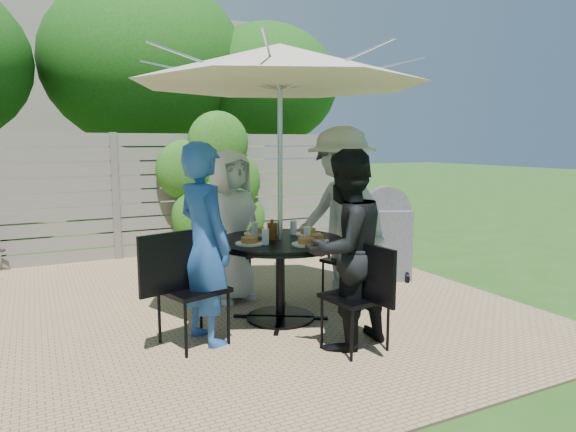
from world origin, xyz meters
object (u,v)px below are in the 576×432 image
person_right (341,217)px  plate_back (257,232)px  chair_back (224,272)px  person_front (345,250)px  bbq_grill (385,237)px  chair_left (192,312)px  chair_front (356,319)px  chair_right (349,276)px  patio_table (280,264)px  plate_right (308,232)px  person_left (204,244)px  person_back (230,226)px  glass_front (307,234)px  glass_left (266,237)px  glass_right (293,228)px  syrup_jug (272,231)px  glass_back (255,230)px  plate_front (306,242)px  plate_left (250,241)px  coffee_cup (274,229)px  umbrella (280,65)px  plate_extra (316,239)px

person_right → plate_back: bearing=-113.4°
chair_back → person_front: 1.87m
person_front → bbq_grill: 2.28m
chair_left → chair_front: size_ratio=1.08×
chair_right → person_right: 0.67m
patio_table → person_front: (0.21, -0.80, 0.27)m
chair_right → plate_right: size_ratio=3.50×
person_left → person_front: bearing=-135.0°
person_back → glass_front: person_back is taller
person_back → glass_left: (-0.02, -0.97, 0.05)m
plate_right → person_right: bearing=14.4°
plate_back → glass_right: glass_right is taller
plate_right → syrup_jug: 0.43m
chair_front → glass_front: (-0.07, 0.71, 0.59)m
glass_back → bbq_grill: (1.99, 0.56, -0.33)m
chair_right → bbq_grill: 1.07m
plate_front → glass_back: 0.63m
plate_front → bbq_grill: 2.09m
plate_left → plate_back: bearing=59.4°
patio_table → chair_back: size_ratio=1.51×
chair_front → plate_left: chair_front is taller
chair_back → person_front: (0.44, -1.74, 0.53)m
chair_back → chair_right: bearing=52.5°
person_left → glass_left: (0.58, 0.04, 0.01)m
syrup_jug → coffee_cup: 0.23m
umbrella → chair_back: (-0.24, 0.94, -2.10)m
chair_front → person_right: bearing=-33.2°
umbrella → plate_extra: bearing=-44.7°
person_left → glass_back: size_ratio=12.25×
person_front → plate_front: person_front is taller
umbrella → plate_back: (-0.09, 0.35, -1.57)m
bbq_grill → person_left: bearing=-137.2°
person_back → chair_left: size_ratio=1.64×
person_right → bbq_grill: person_right is taller
patio_table → plate_right: size_ratio=5.69×
chair_left → coffee_cup: 1.22m
chair_left → chair_right: (1.87, 0.48, -0.03)m
plate_extra → glass_front: glass_front is taller
chair_back → plate_back: chair_back is taller
plate_left → plate_front: (0.44, -0.26, 0.00)m
person_front → coffee_cup: bearing=-95.4°
glass_left → umbrella: bearing=36.4°
plate_right → glass_left: 0.63m
chair_right → glass_left: (-1.16, -0.41, 0.59)m
patio_table → syrup_jug: 0.33m
person_right → plate_left: size_ratio=7.19×
plate_right → glass_front: glass_front is taller
glass_front → person_back: bearing=109.9°
person_back → bbq_grill: (2.03, -0.02, -0.28)m
plate_right → glass_right: 0.15m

